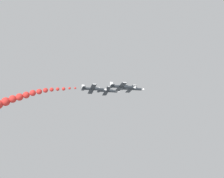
{
  "coord_description": "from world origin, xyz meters",
  "views": [
    {
      "loc": [
        99.18,
        -30.13,
        42.73
      ],
      "look_at": [
        0.0,
        0.0,
        60.64
      ],
      "focal_mm": 39.94,
      "sensor_mm": 36.0,
      "label": 1
    }
  ],
  "objects_px": {
    "airplane_left_outer": "(93,89)",
    "airplane_right_inner": "(122,87)",
    "airplane_lead": "(132,89)",
    "airplane_left_inner": "(108,91)"
  },
  "relations": [
    {
      "from": "airplane_left_inner",
      "to": "airplane_left_outer",
      "type": "distance_m",
      "value": 12.05
    },
    {
      "from": "airplane_lead",
      "to": "airplane_left_inner",
      "type": "xyz_separation_m",
      "value": [
        -8.54,
        -8.49,
        -0.03
      ]
    },
    {
      "from": "airplane_lead",
      "to": "airplane_left_outer",
      "type": "xyz_separation_m",
      "value": [
        -0.18,
        -17.12,
        -0.91
      ]
    },
    {
      "from": "airplane_right_inner",
      "to": "airplane_left_outer",
      "type": "bearing_deg",
      "value": -135.05
    },
    {
      "from": "airplane_lead",
      "to": "airplane_left_inner",
      "type": "relative_size",
      "value": 1.0
    },
    {
      "from": "airplane_left_outer",
      "to": "airplane_right_inner",
      "type": "bearing_deg",
      "value": 44.95
    },
    {
      "from": "airplane_lead",
      "to": "airplane_right_inner",
      "type": "xyz_separation_m",
      "value": [
        9.19,
        -7.76,
        -1.1
      ]
    },
    {
      "from": "airplane_left_inner",
      "to": "airplane_left_outer",
      "type": "height_order",
      "value": "airplane_left_inner"
    },
    {
      "from": "airplane_left_outer",
      "to": "airplane_left_inner",
      "type": "bearing_deg",
      "value": 134.1
    },
    {
      "from": "airplane_left_inner",
      "to": "airplane_left_outer",
      "type": "bearing_deg",
      "value": -45.9
    }
  ]
}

